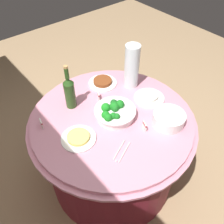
% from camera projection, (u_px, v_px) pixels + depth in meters
% --- Properties ---
extents(ground_plane, '(6.00, 6.00, 0.00)m').
position_uv_depth(ground_plane, '(112.00, 175.00, 2.18)').
color(ground_plane, '#9E7F5B').
extents(buffet_table, '(1.16, 1.16, 0.74)m').
position_uv_depth(buffet_table, '(112.00, 149.00, 1.91)').
color(buffet_table, maroon).
rests_on(buffet_table, ground_plane).
extents(broccoli_bowl, '(0.28, 0.28, 0.11)m').
position_uv_depth(broccoli_bowl, '(114.00, 112.00, 1.63)').
color(broccoli_bowl, white).
rests_on(broccoli_bowl, buffet_table).
extents(plate_stack, '(0.21, 0.21, 0.08)m').
position_uv_depth(plate_stack, '(169.00, 119.00, 1.59)').
color(plate_stack, white).
rests_on(plate_stack, buffet_table).
extents(wine_bottle, '(0.07, 0.07, 0.34)m').
position_uv_depth(wine_bottle, '(70.00, 92.00, 1.65)').
color(wine_bottle, '#244519').
rests_on(wine_bottle, buffet_table).
extents(decorative_fruit_vase, '(0.11, 0.11, 0.34)m').
position_uv_depth(decorative_fruit_vase, '(132.00, 69.00, 1.80)').
color(decorative_fruit_vase, silver).
rests_on(decorative_fruit_vase, buffet_table).
extents(serving_tongs, '(0.11, 0.16, 0.01)m').
position_uv_depth(serving_tongs, '(121.00, 152.00, 1.45)').
color(serving_tongs, silver).
rests_on(serving_tongs, buffet_table).
extents(food_plate_noodles, '(0.22, 0.22, 0.03)m').
position_uv_depth(food_plate_noodles, '(78.00, 138.00, 1.51)').
color(food_plate_noodles, white).
rests_on(food_plate_noodles, buffet_table).
extents(food_plate_rice, '(0.22, 0.22, 0.04)m').
position_uv_depth(food_plate_rice, '(149.00, 97.00, 1.78)').
color(food_plate_rice, white).
rests_on(food_plate_rice, buffet_table).
extents(food_plate_stir_fry, '(0.22, 0.22, 0.04)m').
position_uv_depth(food_plate_stir_fry, '(103.00, 82.00, 1.90)').
color(food_plate_stir_fry, white).
rests_on(food_plate_stir_fry, buffet_table).
extents(label_placard_front, '(0.05, 0.02, 0.05)m').
position_uv_depth(label_placard_front, '(41.00, 123.00, 1.57)').
color(label_placard_front, white).
rests_on(label_placard_front, buffet_table).
extents(label_placard_mid, '(0.05, 0.03, 0.05)m').
position_uv_depth(label_placard_mid, '(98.00, 96.00, 1.77)').
color(label_placard_mid, white).
rests_on(label_placard_mid, buffet_table).
extents(label_placard_rear, '(0.05, 0.03, 0.05)m').
position_uv_depth(label_placard_rear, '(145.00, 126.00, 1.56)').
color(label_placard_rear, white).
rests_on(label_placard_rear, buffet_table).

